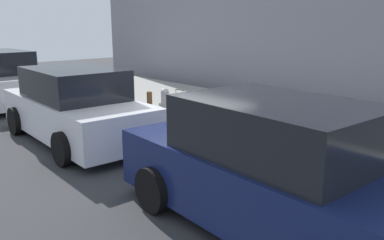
{
  "coord_description": "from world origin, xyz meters",
  "views": [
    {
      "loc": [
        -6.41,
        5.33,
        2.54
      ],
      "look_at": [
        -0.57,
        0.1,
        0.62
      ],
      "focal_mm": 37.36,
      "sensor_mm": 36.0,
      "label": 1
    }
  ],
  "objects_px": {
    "fire_hydrant": "(165,103)",
    "parked_car_white_1": "(76,107)",
    "suitcase_black_1": "(318,139)",
    "suitcase_silver_5": "(230,122)",
    "suitcase_maroon_4": "(249,126)",
    "suitcase_teal_3": "(265,131)",
    "parked_car_navy_0": "(275,172)",
    "suitcase_navy_2": "(289,135)",
    "bollard_post": "(150,104)",
    "suitcase_red_7": "(197,113)",
    "suitcase_red_0": "(342,149)",
    "suitcase_black_8": "(180,111)",
    "suitcase_olive_6": "(213,116)"
  },
  "relations": [
    {
      "from": "fire_hydrant",
      "to": "parked_car_white_1",
      "type": "distance_m",
      "value": 2.36
    },
    {
      "from": "suitcase_black_1",
      "to": "fire_hydrant",
      "type": "distance_m",
      "value": 4.32
    },
    {
      "from": "suitcase_silver_5",
      "to": "suitcase_maroon_4",
      "type": "bearing_deg",
      "value": 179.98
    },
    {
      "from": "suitcase_teal_3",
      "to": "parked_car_navy_0",
      "type": "height_order",
      "value": "parked_car_navy_0"
    },
    {
      "from": "suitcase_navy_2",
      "to": "bollard_post",
      "type": "height_order",
      "value": "suitcase_navy_2"
    },
    {
      "from": "suitcase_red_7",
      "to": "parked_car_white_1",
      "type": "bearing_deg",
      "value": 61.15
    },
    {
      "from": "suitcase_maroon_4",
      "to": "parked_car_white_1",
      "type": "height_order",
      "value": "parked_car_white_1"
    },
    {
      "from": "suitcase_red_0",
      "to": "suitcase_black_8",
      "type": "bearing_deg",
      "value": 0.59
    },
    {
      "from": "suitcase_teal_3",
      "to": "suitcase_silver_5",
      "type": "xyz_separation_m",
      "value": [
        1.01,
        -0.09,
        -0.02
      ]
    },
    {
      "from": "parked_car_navy_0",
      "to": "suitcase_black_8",
      "type": "bearing_deg",
      "value": -26.96
    },
    {
      "from": "suitcase_black_1",
      "to": "parked_car_white_1",
      "type": "relative_size",
      "value": 0.24
    },
    {
      "from": "suitcase_black_1",
      "to": "suitcase_teal_3",
      "type": "relative_size",
      "value": 1.23
    },
    {
      "from": "suitcase_red_0",
      "to": "suitcase_black_8",
      "type": "relative_size",
      "value": 1.1
    },
    {
      "from": "suitcase_olive_6",
      "to": "suitcase_red_7",
      "type": "bearing_deg",
      "value": 0.42
    },
    {
      "from": "parked_car_navy_0",
      "to": "parked_car_white_1",
      "type": "xyz_separation_m",
      "value": [
        5.3,
        0.0,
        -0.03
      ]
    },
    {
      "from": "suitcase_black_8",
      "to": "fire_hydrant",
      "type": "distance_m",
      "value": 0.67
    },
    {
      "from": "suitcase_silver_5",
      "to": "parked_car_navy_0",
      "type": "bearing_deg",
      "value": 140.73
    },
    {
      "from": "bollard_post",
      "to": "parked_car_navy_0",
      "type": "distance_m",
      "value": 6.04
    },
    {
      "from": "suitcase_teal_3",
      "to": "parked_car_white_1",
      "type": "relative_size",
      "value": 0.2
    },
    {
      "from": "suitcase_olive_6",
      "to": "suitcase_black_8",
      "type": "distance_m",
      "value": 1.04
    },
    {
      "from": "bollard_post",
      "to": "suitcase_navy_2",
      "type": "bearing_deg",
      "value": -177.97
    },
    {
      "from": "suitcase_silver_5",
      "to": "suitcase_black_8",
      "type": "relative_size",
      "value": 1.03
    },
    {
      "from": "suitcase_black_1",
      "to": "parked_car_white_1",
      "type": "bearing_deg",
      "value": 28.52
    },
    {
      "from": "fire_hydrant",
      "to": "parked_car_white_1",
      "type": "bearing_deg",
      "value": 86.46
    },
    {
      "from": "suitcase_navy_2",
      "to": "parked_car_white_1",
      "type": "height_order",
      "value": "parked_car_white_1"
    },
    {
      "from": "suitcase_teal_3",
      "to": "bollard_post",
      "type": "distance_m",
      "value": 3.69
    },
    {
      "from": "suitcase_maroon_4",
      "to": "parked_car_navy_0",
      "type": "relative_size",
      "value": 0.21
    },
    {
      "from": "suitcase_black_1",
      "to": "suitcase_olive_6",
      "type": "bearing_deg",
      "value": 0.85
    },
    {
      "from": "suitcase_teal_3",
      "to": "suitcase_maroon_4",
      "type": "distance_m",
      "value": 0.5
    },
    {
      "from": "suitcase_black_1",
      "to": "suitcase_navy_2",
      "type": "bearing_deg",
      "value": 7.37
    },
    {
      "from": "suitcase_navy_2",
      "to": "suitcase_silver_5",
      "type": "relative_size",
      "value": 1.09
    },
    {
      "from": "suitcase_black_1",
      "to": "parked_car_navy_0",
      "type": "bearing_deg",
      "value": 109.19
    },
    {
      "from": "suitcase_black_1",
      "to": "parked_car_navy_0",
      "type": "height_order",
      "value": "parked_car_navy_0"
    },
    {
      "from": "fire_hydrant",
      "to": "parked_car_white_1",
      "type": "relative_size",
      "value": 0.18
    },
    {
      "from": "suitcase_red_0",
      "to": "suitcase_black_8",
      "type": "height_order",
      "value": "suitcase_red_0"
    },
    {
      "from": "fire_hydrant",
      "to": "parked_car_navy_0",
      "type": "xyz_separation_m",
      "value": [
        -5.16,
        2.35,
        0.22
      ]
    },
    {
      "from": "suitcase_red_0",
      "to": "parked_car_navy_0",
      "type": "relative_size",
      "value": 0.21
    },
    {
      "from": "suitcase_silver_5",
      "to": "suitcase_black_1",
      "type": "bearing_deg",
      "value": -179.57
    },
    {
      "from": "suitcase_maroon_4",
      "to": "suitcase_olive_6",
      "type": "bearing_deg",
      "value": 1.25
    },
    {
      "from": "suitcase_olive_6",
      "to": "suitcase_black_8",
      "type": "relative_size",
      "value": 0.9
    },
    {
      "from": "suitcase_black_1",
      "to": "parked_car_navy_0",
      "type": "distance_m",
      "value": 2.58
    },
    {
      "from": "suitcase_navy_2",
      "to": "parked_car_navy_0",
      "type": "xyz_separation_m",
      "value": [
        -1.4,
        2.35,
        0.28
      ]
    },
    {
      "from": "suitcase_red_0",
      "to": "parked_car_white_1",
      "type": "distance_m",
      "value": 5.49
    },
    {
      "from": "suitcase_black_1",
      "to": "suitcase_red_0",
      "type": "bearing_deg",
      "value": 169.51
    },
    {
      "from": "suitcase_olive_6",
      "to": "suitcase_black_8",
      "type": "height_order",
      "value": "suitcase_black_8"
    },
    {
      "from": "suitcase_maroon_4",
      "to": "bollard_post",
      "type": "xyz_separation_m",
      "value": [
        3.19,
        0.21,
        0.01
      ]
    },
    {
      "from": "suitcase_navy_2",
      "to": "suitcase_maroon_4",
      "type": "relative_size",
      "value": 1.01
    },
    {
      "from": "suitcase_teal_3",
      "to": "suitcase_olive_6",
      "type": "relative_size",
      "value": 1.15
    },
    {
      "from": "parked_car_navy_0",
      "to": "suitcase_navy_2",
      "type": "bearing_deg",
      "value": -59.18
    },
    {
      "from": "parked_car_navy_0",
      "to": "suitcase_black_1",
      "type": "bearing_deg",
      "value": -70.81
    }
  ]
}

